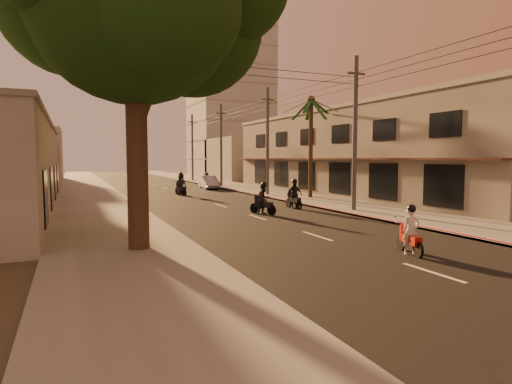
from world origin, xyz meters
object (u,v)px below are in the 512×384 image
(scooter_mid_b, at_px, (294,195))
(scooter_far_b, at_px, (207,180))
(scooter_red, at_px, (411,232))
(scooter_far_a, at_px, (181,185))
(palm_tree, at_px, (311,106))
(scooter_mid_a, at_px, (264,199))
(parked_car, at_px, (209,182))

(scooter_mid_b, height_order, scooter_far_b, scooter_mid_b)
(scooter_red, xyz_separation_m, scooter_far_a, (-1.60, 24.90, 0.15))
(scooter_red, height_order, scooter_far_a, scooter_far_a)
(scooter_far_a, bearing_deg, scooter_mid_b, -83.33)
(palm_tree, distance_m, scooter_far_b, 16.75)
(palm_tree, relative_size, scooter_mid_b, 4.29)
(scooter_mid_a, bearing_deg, scooter_red, -112.42)
(scooter_red, relative_size, scooter_mid_b, 0.87)
(scooter_mid_b, relative_size, scooter_far_b, 1.13)
(scooter_mid_a, bearing_deg, scooter_far_b, 57.37)
(scooter_far_a, height_order, scooter_far_b, scooter_far_a)
(scooter_mid_b, bearing_deg, palm_tree, 50.18)
(scooter_mid_a, distance_m, scooter_far_b, 22.31)
(scooter_far_a, bearing_deg, scooter_mid_a, -96.58)
(parked_car, bearing_deg, scooter_red, -91.15)
(scooter_mid_b, bearing_deg, scooter_far_a, 107.77)
(scooter_red, bearing_deg, scooter_far_b, 100.94)
(scooter_red, xyz_separation_m, scooter_mid_b, (2.55, 12.60, 0.10))
(scooter_red, height_order, scooter_mid_b, scooter_mid_b)
(scooter_mid_b, xyz_separation_m, scooter_far_a, (-4.15, 12.30, 0.06))
(scooter_red, distance_m, scooter_mid_a, 10.96)
(parked_car, bearing_deg, scooter_mid_a, -94.68)
(scooter_mid_a, bearing_deg, parked_car, 57.42)
(scooter_mid_a, xyz_separation_m, parked_car, (3.09, 20.23, -0.18))
(scooter_mid_a, xyz_separation_m, scooter_mid_b, (2.83, 1.64, -0.01))
(scooter_far_a, relative_size, parked_car, 0.48)
(scooter_red, bearing_deg, scooter_mid_b, 94.85)
(scooter_red, distance_m, scooter_far_a, 24.95)
(scooter_far_a, bearing_deg, scooter_far_b, 47.89)
(scooter_mid_a, height_order, scooter_far_a, scooter_far_a)
(palm_tree, bearing_deg, scooter_mid_a, -135.63)
(palm_tree, bearing_deg, scooter_red, -111.01)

